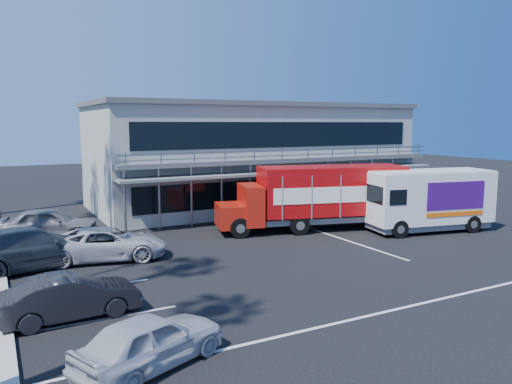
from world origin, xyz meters
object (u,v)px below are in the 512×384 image
red_truck (319,195)px  parked_car_b (71,297)px  parked_car_a (150,341)px  white_van (429,199)px

red_truck → parked_car_b: (-14.17, -7.06, -1.27)m
red_truck → parked_car_a: 17.13m
parked_car_a → red_truck: bearing=-71.4°
red_truck → parked_car_b: 15.88m
red_truck → parked_car_a: size_ratio=2.74×
white_van → parked_car_a: size_ratio=1.83×
parked_car_b → parked_car_a: bearing=-166.7°
white_van → parked_car_b: size_ratio=1.75×
red_truck → white_van: 5.98m
red_truck → white_van: size_ratio=1.49×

